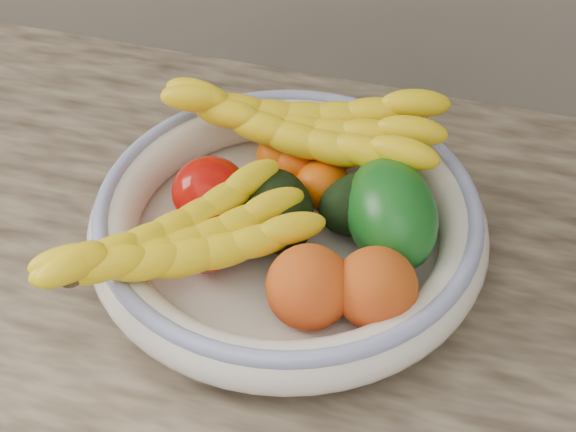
{
  "coord_description": "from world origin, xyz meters",
  "views": [
    {
      "loc": [
        0.17,
        1.07,
        1.56
      ],
      "look_at": [
        0.0,
        1.66,
        0.96
      ],
      "focal_mm": 55.0,
      "sensor_mm": 36.0,
      "label": 1
    }
  ],
  "objects_px": {
    "fruit_bowl": "(288,224)",
    "banana_bunch_front": "(177,248)",
    "banana_bunch_back": "(300,132)",
    "green_mango": "(391,213)"
  },
  "relations": [
    {
      "from": "fruit_bowl",
      "to": "banana_bunch_back",
      "type": "relative_size",
      "value": 1.26
    },
    {
      "from": "banana_bunch_back",
      "to": "banana_bunch_front",
      "type": "bearing_deg",
      "value": -111.75
    },
    {
      "from": "fruit_bowl",
      "to": "green_mango",
      "type": "distance_m",
      "value": 0.1
    },
    {
      "from": "fruit_bowl",
      "to": "green_mango",
      "type": "relative_size",
      "value": 3.05
    },
    {
      "from": "green_mango",
      "to": "banana_bunch_back",
      "type": "bearing_deg",
      "value": 116.98
    },
    {
      "from": "fruit_bowl",
      "to": "banana_bunch_front",
      "type": "height_order",
      "value": "banana_bunch_front"
    },
    {
      "from": "banana_bunch_back",
      "to": "fruit_bowl",
      "type": "bearing_deg",
      "value": -84.1
    },
    {
      "from": "banana_bunch_back",
      "to": "banana_bunch_front",
      "type": "height_order",
      "value": "banana_bunch_back"
    },
    {
      "from": "green_mango",
      "to": "banana_bunch_front",
      "type": "relative_size",
      "value": 0.47
    },
    {
      "from": "banana_bunch_back",
      "to": "banana_bunch_front",
      "type": "relative_size",
      "value": 1.12
    }
  ]
}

